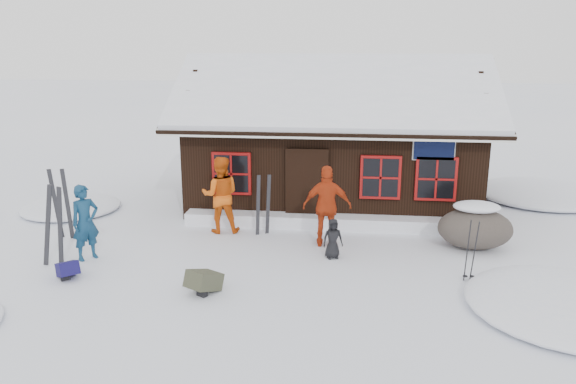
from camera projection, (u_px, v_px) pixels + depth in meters
name	position (u px, v px, depth m)	size (l,w,h in m)	color
ground	(258.00, 256.00, 12.74)	(120.00, 120.00, 0.00)	white
mountain_hut	(334.00, 150.00, 16.95)	(8.90, 6.09, 4.42)	black
snow_drift	(329.00, 221.00, 14.69)	(7.60, 0.60, 0.35)	white
snow_mounds	(334.00, 233.00, 14.35)	(20.60, 13.20, 0.48)	white
skier_teal	(85.00, 222.00, 12.40)	(0.62, 0.41, 1.71)	navy
skier_orange_left	(221.00, 195.00, 14.18)	(0.95, 0.74, 1.96)	#D9550F
skier_orange_right	(327.00, 206.00, 13.20)	(1.14, 0.48, 1.95)	#BB3513
skier_crouched	(333.00, 239.00, 12.55)	(0.45, 0.29, 0.92)	black
boulder	(475.00, 227.00, 13.16)	(1.73, 1.29, 1.01)	#514841
ski_pair_left	(54.00, 227.00, 12.03)	(0.65, 0.20, 1.85)	black
ski_pair_mid	(62.00, 205.00, 13.77)	(0.53, 0.11, 1.81)	black
ski_pair_right	(263.00, 206.00, 14.07)	(0.39, 0.19, 1.59)	black
ski_poles	(471.00, 252.00, 11.33)	(0.23, 0.12, 1.31)	black
backpack_blue	(68.00, 272.00, 11.54)	(0.39, 0.51, 0.28)	#151148
backpack_olive	(204.00, 284.00, 10.87)	(0.47, 0.62, 0.34)	#3C3E2C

